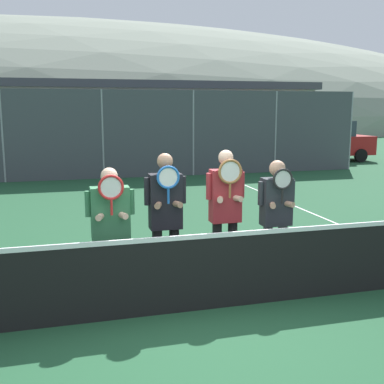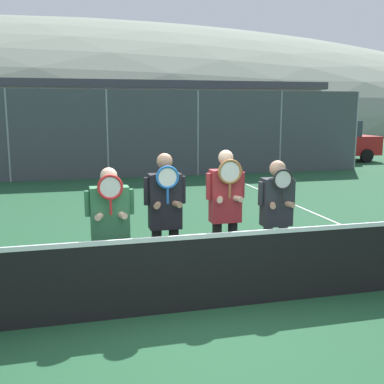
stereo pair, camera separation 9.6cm
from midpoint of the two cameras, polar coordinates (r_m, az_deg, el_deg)
ground_plane at (r=5.97m, az=-0.88°, el=-13.95°), size 120.00×120.00×0.00m
hill_distant at (r=67.71m, az=-14.25°, el=7.66°), size 129.99×72.22×25.28m
clubhouse_building at (r=25.23m, az=-9.40°, el=8.60°), size 20.57×5.50×3.67m
fence_back at (r=16.73m, az=-10.69°, el=6.71°), size 19.25×0.06×3.02m
tennis_net at (r=5.79m, az=-0.89°, el=-9.51°), size 11.17×0.09×1.05m
court_line_right_sideline at (r=10.24m, az=17.84°, el=-4.15°), size 0.05×16.00×0.01m
player_leftmost at (r=6.06m, az=-10.07°, el=-3.59°), size 0.61×0.34×1.70m
player_center_left at (r=6.15m, az=-3.59°, el=-2.61°), size 0.54×0.34×1.86m
player_center_right at (r=6.49m, az=3.56°, el=-1.85°), size 0.54×0.34×1.87m
player_rightmost at (r=6.68m, az=9.55°, el=-2.26°), size 0.54×0.34×1.72m
car_left_of_center at (r=19.68m, az=-12.77°, el=5.43°), size 4.05×2.07×1.84m
car_center at (r=20.22m, az=1.90°, el=5.85°), size 4.47×1.98×1.89m
car_right_of_center at (r=22.64m, az=14.89°, el=5.90°), size 4.63×1.98×1.83m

